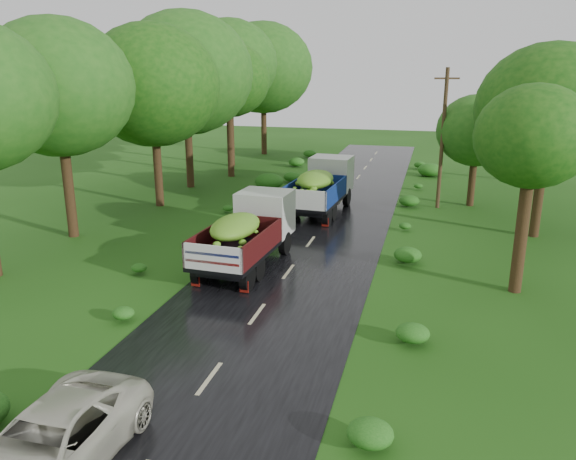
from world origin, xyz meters
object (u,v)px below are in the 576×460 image
(truck_near, at_px, (249,229))
(utility_pole, at_px, (443,138))
(car, at_px, (50,444))
(truck_far, at_px, (322,184))

(truck_near, xyz_separation_m, utility_pole, (7.26, 11.68, 2.45))
(truck_near, xyz_separation_m, car, (0.10, -12.43, -0.80))
(truck_near, height_order, car, truck_near)
(car, xyz_separation_m, utility_pole, (7.16, 24.11, 3.25))
(truck_near, relative_size, truck_far, 0.95)
(truck_near, distance_m, truck_far, 9.21)
(car, bearing_deg, truck_far, 88.18)
(truck_near, relative_size, utility_pole, 0.83)
(truck_far, relative_size, car, 1.41)
(truck_near, relative_size, car, 1.34)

